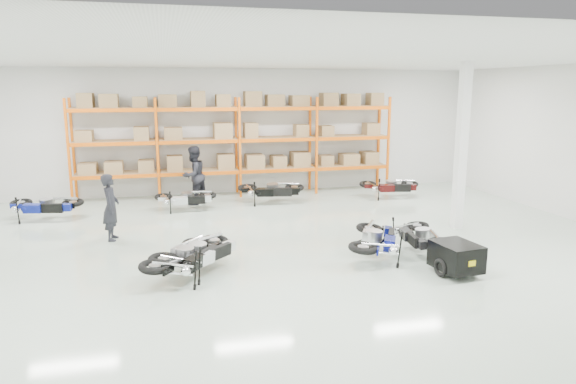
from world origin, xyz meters
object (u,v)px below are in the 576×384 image
object	(u,v)px
moto_back_b	(186,195)
moto_silver_left	(198,247)
moto_touring_right	(419,230)
trailer	(456,257)
person_back	(194,175)
moto_blue_centre	(377,234)
moto_black_far_left	(186,251)
moto_back_c	(271,186)
moto_back_a	(43,201)
moto_back_d	(390,183)
person_left	(111,207)

from	to	relation	value
moto_back_b	moto_silver_left	bearing A→B (deg)	-176.92
moto_touring_right	trailer	size ratio (longest dim) A/B	1.04
moto_silver_left	person_back	bearing A→B (deg)	-45.50
moto_blue_centre	moto_black_far_left	xyz separation A→B (m)	(-4.24, -0.22, -0.02)
person_back	moto_black_far_left	bearing A→B (deg)	41.02
moto_back_c	moto_back_b	bearing A→B (deg)	109.43
moto_black_far_left	moto_back_c	distance (m)	7.13
moto_back_a	moto_back_c	size ratio (longest dim) A/B	0.96
moto_blue_centre	moto_touring_right	world-z (taller)	moto_blue_centre
moto_black_far_left	moto_back_d	xyz separation A→B (m)	(7.34, 6.27, -0.01)
moto_blue_centre	moto_silver_left	size ratio (longest dim) A/B	1.04
moto_blue_centre	moto_touring_right	size ratio (longest dim) A/B	1.13
moto_silver_left	moto_back_d	size ratio (longest dim) A/B	1.01
moto_back_c	person_left	bearing A→B (deg)	135.57
person_left	moto_back_a	bearing A→B (deg)	43.48
moto_blue_centre	moto_back_c	world-z (taller)	moto_back_c
moto_touring_right	person_left	xyz separation A→B (m)	(-7.13, 2.72, 0.34)
moto_back_d	person_left	world-z (taller)	person_left
moto_black_far_left	person_left	distance (m)	3.63
moto_back_b	person_back	xyz separation A→B (m)	(0.32, 0.85, 0.47)
moto_black_far_left	moto_back_c	bearing A→B (deg)	-81.49
moto_silver_left	moto_back_c	bearing A→B (deg)	-67.40
moto_touring_right	moto_back_a	size ratio (longest dim) A/B	0.92
moto_blue_centre	moto_back_d	bearing A→B (deg)	-89.99
moto_silver_left	moto_back_b	bearing A→B (deg)	-42.75
moto_back_b	moto_back_d	distance (m)	7.10
moto_back_a	moto_back_d	size ratio (longest dim) A/B	1.02
moto_back_b	moto_back_d	size ratio (longest dim) A/B	0.92
moto_back_c	person_left	distance (m)	5.80
trailer	moto_back_d	xyz separation A→B (m)	(1.92, 7.39, 0.16)
moto_back_d	person_back	world-z (taller)	person_back
moto_touring_right	moto_back_a	xyz separation A→B (m)	(-9.26, 5.30, 0.05)
moto_silver_left	person_left	world-z (taller)	person_left
moto_black_far_left	person_back	world-z (taller)	person_back
person_left	moto_back_b	bearing A→B (deg)	-30.65
moto_back_d	person_back	size ratio (longest dim) A/B	0.93
moto_touring_right	moto_back_b	xyz separation A→B (m)	(-5.17, 5.56, -0.01)
person_left	moto_black_far_left	bearing A→B (deg)	-147.72
moto_back_b	moto_back_a	bearing A→B (deg)	96.70
moto_silver_left	moto_back_d	world-z (taller)	moto_silver_left
moto_touring_right	person_back	distance (m)	8.05
moto_back_c	person_left	world-z (taller)	person_left
moto_touring_right	person_back	bearing A→B (deg)	135.05
moto_blue_centre	person_left	bearing A→B (deg)	0.69
moto_silver_left	person_back	xyz separation A→B (m)	(0.31, 6.64, 0.41)
trailer	moto_back_d	bearing A→B (deg)	68.47
moto_blue_centre	person_back	world-z (taller)	person_back
moto_back_d	person_left	bearing A→B (deg)	120.40
trailer	person_back	xyz separation A→B (m)	(-4.85, 8.01, 0.58)
moto_silver_left	moto_back_c	xyz separation A→B (m)	(2.82, 6.19, 0.03)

